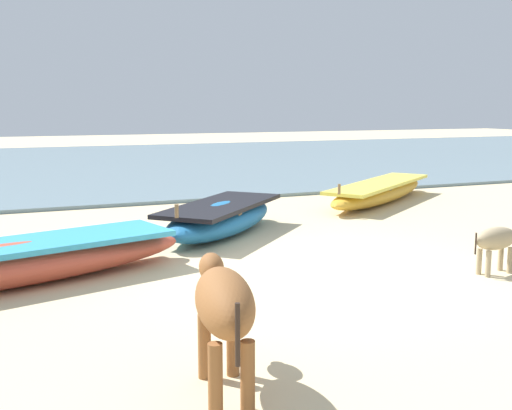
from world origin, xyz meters
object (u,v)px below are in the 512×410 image
fishing_boat_3 (221,218)px  fishing_boat_4 (379,191)px  fishing_boat_5 (2,264)px  calf_near_dun (498,240)px  cow_adult_brown (223,304)px

fishing_boat_3 → fishing_boat_4: 4.91m
fishing_boat_5 → calf_near_dun: fishing_boat_5 is taller
fishing_boat_5 → cow_adult_brown: size_ratio=3.34×
fishing_boat_5 → cow_adult_brown: 3.96m
fishing_boat_3 → cow_adult_brown: 5.83m
fishing_boat_4 → fishing_boat_5: fishing_boat_5 is taller
fishing_boat_4 → cow_adult_brown: (-6.39, -7.48, 0.44)m
fishing_boat_4 → cow_adult_brown: bearing=13.8°
fishing_boat_3 → cow_adult_brown: (-1.90, -5.50, 0.39)m
fishing_boat_3 → fishing_boat_4: size_ratio=0.69×
cow_adult_brown → calf_near_dun: bearing=-57.1°
fishing_boat_3 → calf_near_dun: 4.47m
fishing_boat_3 → fishing_boat_5: (-3.45, -1.88, -0.01)m
fishing_boat_5 → calf_near_dun: bearing=147.7°
calf_near_dun → cow_adult_brown: bearing=-163.0°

